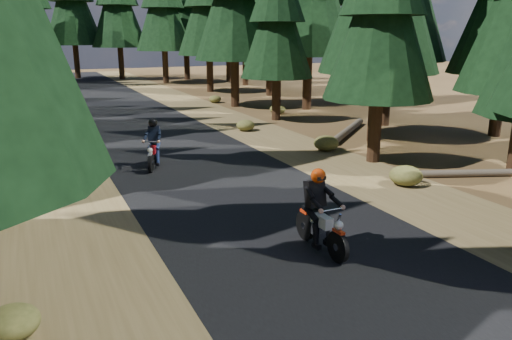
{
  "coord_description": "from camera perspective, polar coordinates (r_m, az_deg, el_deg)",
  "views": [
    {
      "loc": [
        -5.17,
        -9.73,
        4.48
      ],
      "look_at": [
        0.0,
        1.5,
        1.1
      ],
      "focal_mm": 35.0,
      "sensor_mm": 36.0,
      "label": 1
    }
  ],
  "objects": [
    {
      "name": "rider_lead",
      "position": [
        10.68,
        7.45,
        -6.19
      ],
      "size": [
        0.61,
        1.99,
        1.77
      ],
      "rotation": [
        0.0,
        0.0,
        3.15
      ],
      "color": "silver",
      "rests_on": "road"
    },
    {
      "name": "shoulder_r",
      "position": [
        18.23,
        8.57,
        0.9
      ],
      "size": [
        3.2,
        100.0,
        0.01
      ],
      "primitive_type": "cube",
      "color": "brown",
      "rests_on": "ground"
    },
    {
      "name": "understory_shrubs",
      "position": [
        18.99,
        -5.38,
        2.42
      ],
      "size": [
        15.96,
        31.34,
        0.6
      ],
      "color": "#474C1E",
      "rests_on": "ground"
    },
    {
      "name": "shoulder_l",
      "position": [
        15.41,
        -21.51,
        -2.7
      ],
      "size": [
        3.2,
        100.0,
        0.01
      ],
      "primitive_type": "cube",
      "color": "brown",
      "rests_on": "ground"
    },
    {
      "name": "log_far",
      "position": [
        17.36,
        21.81,
        -0.37
      ],
      "size": [
        4.02,
        1.72,
        0.24
      ],
      "primitive_type": "cylinder",
      "rotation": [
        0.0,
        1.57,
        -0.36
      ],
      "color": "#4C4233",
      "rests_on": "ground"
    },
    {
      "name": "log_near",
      "position": [
        23.54,
        10.46,
        4.46
      ],
      "size": [
        4.32,
        4.0,
        0.32
      ],
      "primitive_type": "cylinder",
      "rotation": [
        0.0,
        1.57,
        0.74
      ],
      "color": "#4C4233",
      "rests_on": "ground"
    },
    {
      "name": "rider_follow",
      "position": [
        17.46,
        -11.63,
        2.03
      ],
      "size": [
        1.27,
        1.97,
        1.69
      ],
      "rotation": [
        0.0,
        0.0,
        2.74
      ],
      "color": "#A30A10",
      "rests_on": "road"
    },
    {
      "name": "road",
      "position": [
        16.24,
        -5.17,
        -0.77
      ],
      "size": [
        6.0,
        100.0,
        0.01
      ],
      "primitive_type": "cube",
      "color": "black",
      "rests_on": "ground"
    },
    {
      "name": "ground",
      "position": [
        11.89,
        3.04,
        -6.86
      ],
      "size": [
        120.0,
        120.0,
        0.0
      ],
      "primitive_type": "plane",
      "color": "#463019",
      "rests_on": "ground"
    }
  ]
}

